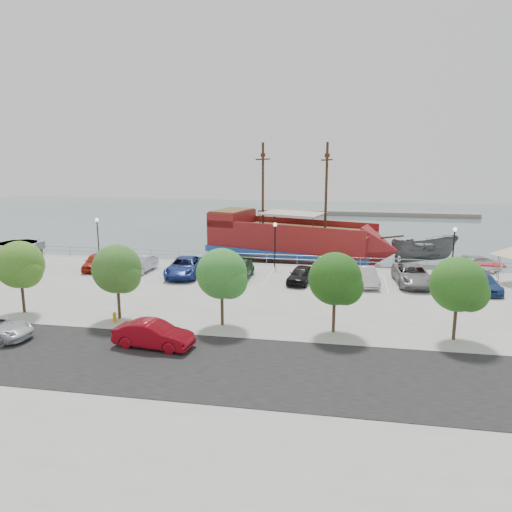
# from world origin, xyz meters

# --- Properties ---
(ground) EXTENTS (160.00, 160.00, 0.00)m
(ground) POSITION_xyz_m (0.00, 0.00, -1.00)
(ground) COLOR #455553
(land_slab) EXTENTS (100.00, 58.00, 1.20)m
(land_slab) POSITION_xyz_m (0.00, -21.00, -0.60)
(land_slab) COLOR #979691
(land_slab) RESTS_ON ground
(street) EXTENTS (100.00, 8.00, 0.04)m
(street) POSITION_xyz_m (0.00, -16.00, 0.01)
(street) COLOR black
(street) RESTS_ON land_slab
(sidewalk) EXTENTS (100.00, 4.00, 0.05)m
(sidewalk) POSITION_xyz_m (0.00, -10.00, 0.01)
(sidewalk) COLOR #99988F
(sidewalk) RESTS_ON land_slab
(seawall_railing) EXTENTS (50.00, 0.06, 1.00)m
(seawall_railing) POSITION_xyz_m (0.00, 7.80, 0.53)
(seawall_railing) COLOR gray
(seawall_railing) RESTS_ON land_slab
(far_shore) EXTENTS (40.00, 3.00, 0.80)m
(far_shore) POSITION_xyz_m (10.00, 55.00, -0.60)
(far_shore) COLOR gray
(far_shore) RESTS_ON ground
(pirate_ship) EXTENTS (21.48, 11.22, 13.30)m
(pirate_ship) POSITION_xyz_m (2.09, 13.57, 1.23)
(pirate_ship) COLOR maroon
(pirate_ship) RESTS_ON ground
(patrol_boat) EXTENTS (7.82, 4.79, 2.84)m
(patrol_boat) POSITION_xyz_m (14.71, 14.28, 0.42)
(patrol_boat) COLOR #555859
(patrol_boat) RESTS_ON ground
(speedboat) EXTENTS (5.38, 7.52, 1.55)m
(speedboat) POSITION_xyz_m (19.58, 10.76, -0.22)
(speedboat) COLOR silver
(speedboat) RESTS_ON ground
(dock_west) EXTENTS (7.19, 3.07, 0.40)m
(dock_west) POSITION_xyz_m (-13.10, 9.20, -0.80)
(dock_west) COLOR #979594
(dock_west) RESTS_ON ground
(dock_mid) EXTENTS (7.13, 4.66, 0.40)m
(dock_mid) POSITION_xyz_m (8.87, 9.20, -0.80)
(dock_mid) COLOR slate
(dock_mid) RESTS_ON ground
(dock_east) EXTENTS (7.92, 4.49, 0.44)m
(dock_east) POSITION_xyz_m (16.60, 9.20, -0.78)
(dock_east) COLOR #6E675C
(dock_east) RESTS_ON ground
(shed) EXTENTS (4.02, 4.02, 2.68)m
(shed) POSITION_xyz_m (-22.87, 0.78, 1.43)
(shed) COLOR brown
(shed) RESTS_ON land_slab
(street_sedan) EXTENTS (4.72, 2.11, 1.51)m
(street_sedan) POSITION_xyz_m (-3.94, -14.18, 0.75)
(street_sedan) COLOR maroon
(street_sedan) RESTS_ON street
(fire_hydrant) EXTENTS (0.25, 0.25, 0.73)m
(fire_hydrant) POSITION_xyz_m (-7.95, -10.80, 0.40)
(fire_hydrant) COLOR #C89602
(fire_hydrant) RESTS_ON sidewalk
(lamp_post_left) EXTENTS (0.36, 0.36, 4.28)m
(lamp_post_left) POSITION_xyz_m (-18.00, 6.50, 2.94)
(lamp_post_left) COLOR black
(lamp_post_left) RESTS_ON land_slab
(lamp_post_mid) EXTENTS (0.36, 0.36, 4.28)m
(lamp_post_mid) POSITION_xyz_m (0.00, 6.50, 2.94)
(lamp_post_mid) COLOR black
(lamp_post_mid) RESTS_ON land_slab
(lamp_post_right) EXTENTS (0.36, 0.36, 4.28)m
(lamp_post_right) POSITION_xyz_m (16.00, 6.50, 2.94)
(lamp_post_right) COLOR black
(lamp_post_right) RESTS_ON land_slab
(tree_b) EXTENTS (3.30, 3.20, 5.00)m
(tree_b) POSITION_xyz_m (-14.85, -10.07, 3.30)
(tree_b) COLOR #473321
(tree_b) RESTS_ON sidewalk
(tree_c) EXTENTS (3.30, 3.20, 5.00)m
(tree_c) POSITION_xyz_m (-7.85, -10.07, 3.30)
(tree_c) COLOR #473321
(tree_c) RESTS_ON sidewalk
(tree_d) EXTENTS (3.30, 3.20, 5.00)m
(tree_d) POSITION_xyz_m (-0.85, -10.07, 3.30)
(tree_d) COLOR #473321
(tree_d) RESTS_ON sidewalk
(tree_e) EXTENTS (3.30, 3.20, 5.00)m
(tree_e) POSITION_xyz_m (6.15, -10.07, 3.30)
(tree_e) COLOR #473321
(tree_e) RESTS_ON sidewalk
(tree_f) EXTENTS (3.30, 3.20, 5.00)m
(tree_f) POSITION_xyz_m (13.15, -10.07, 3.30)
(tree_f) COLOR #473321
(tree_f) RESTS_ON sidewalk
(parked_car_a) EXTENTS (2.52, 4.59, 1.48)m
(parked_car_a) POSITION_xyz_m (-16.31, 2.65, 0.74)
(parked_car_a) COLOR #A72212
(parked_car_a) RESTS_ON land_slab
(parked_car_b) EXTENTS (1.76, 4.35, 1.40)m
(parked_car_b) POSITION_xyz_m (-11.76, 2.51, 0.70)
(parked_car_b) COLOR #A0A5B5
(parked_car_b) RESTS_ON land_slab
(parked_car_c) EXTENTS (3.20, 6.08, 1.63)m
(parked_car_c) POSITION_xyz_m (-7.41, 1.82, 0.82)
(parked_car_c) COLOR navy
(parked_car_c) RESTS_ON land_slab
(parked_car_d) EXTENTS (2.12, 5.15, 1.49)m
(parked_car_d) POSITION_xyz_m (-2.49, 1.89, 0.75)
(parked_car_d) COLOR #23502B
(parked_car_d) RESTS_ON land_slab
(parked_car_e) EXTENTS (2.44, 4.43, 1.43)m
(parked_car_e) POSITION_xyz_m (2.98, 1.26, 0.71)
(parked_car_e) COLOR black
(parked_car_e) RESTS_ON land_slab
(parked_car_f) EXTENTS (2.28, 4.66, 1.47)m
(parked_car_f) POSITION_xyz_m (8.31, 1.60, 0.74)
(parked_car_f) COLOR beige
(parked_car_f) RESTS_ON land_slab
(parked_car_g) EXTENTS (3.14, 6.05, 1.63)m
(parked_car_g) POSITION_xyz_m (12.12, 2.44, 0.81)
(parked_car_g) COLOR gray
(parked_car_g) RESTS_ON land_slab
(parked_car_h) EXTENTS (2.40, 4.86, 1.36)m
(parked_car_h) POSITION_xyz_m (17.38, 1.36, 0.68)
(parked_car_h) COLOR navy
(parked_car_h) RESTS_ON land_slab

